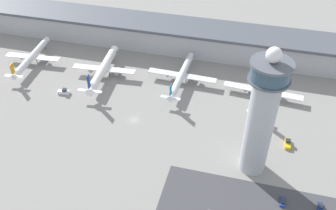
{
  "coord_description": "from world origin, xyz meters",
  "views": [
    {
      "loc": [
        48.8,
        -123.29,
        114.47
      ],
      "look_at": [
        14.81,
        6.06,
        7.26
      ],
      "focal_mm": 40.0,
      "sensor_mm": 36.0,
      "label": 1
    }
  ],
  "objects_px": {
    "airplane_gate_alpha": "(32,57)",
    "airplane_gate_bravo": "(103,69)",
    "airplane_gate_charlie": "(181,76)",
    "car_green_van": "(283,201)",
    "car_yellow_taxi": "(320,207)",
    "service_truck_catering": "(64,92)",
    "service_truck_baggage": "(288,143)",
    "control_tower": "(262,114)",
    "airplane_gate_delta": "(263,91)"
  },
  "relations": [
    {
      "from": "airplane_gate_bravo",
      "to": "airplane_gate_charlie",
      "type": "relative_size",
      "value": 1.02
    },
    {
      "from": "airplane_gate_bravo",
      "to": "airplane_gate_delta",
      "type": "xyz_separation_m",
      "value": [
        83.75,
        2.98,
        -1.03
      ]
    },
    {
      "from": "car_green_van",
      "to": "car_yellow_taxi",
      "type": "xyz_separation_m",
      "value": [
        13.32,
        0.92,
        -0.02
      ]
    },
    {
      "from": "airplane_gate_alpha",
      "to": "airplane_gate_delta",
      "type": "bearing_deg",
      "value": 0.57
    },
    {
      "from": "airplane_gate_bravo",
      "to": "service_truck_baggage",
      "type": "distance_m",
      "value": 101.04
    },
    {
      "from": "airplane_gate_charlie",
      "to": "service_truck_catering",
      "type": "relative_size",
      "value": 7.0
    },
    {
      "from": "airplane_gate_alpha",
      "to": "airplane_gate_bravo",
      "type": "bearing_deg",
      "value": -2.22
    },
    {
      "from": "service_truck_catering",
      "to": "car_green_van",
      "type": "relative_size",
      "value": 1.26
    },
    {
      "from": "service_truck_catering",
      "to": "service_truck_baggage",
      "type": "height_order",
      "value": "service_truck_catering"
    },
    {
      "from": "car_green_van",
      "to": "car_yellow_taxi",
      "type": "bearing_deg",
      "value": 3.94
    },
    {
      "from": "control_tower",
      "to": "airplane_gate_bravo",
      "type": "bearing_deg",
      "value": 151.25
    },
    {
      "from": "airplane_gate_alpha",
      "to": "airplane_gate_charlie",
      "type": "xyz_separation_m",
      "value": [
        85.55,
        3.29,
        0.05
      ]
    },
    {
      "from": "airplane_gate_alpha",
      "to": "airplane_gate_bravo",
      "type": "xyz_separation_m",
      "value": [
        43.77,
        -1.7,
        0.39
      ]
    },
    {
      "from": "airplane_gate_alpha",
      "to": "car_yellow_taxi",
      "type": "relative_size",
      "value": 9.4
    },
    {
      "from": "car_yellow_taxi",
      "to": "car_green_van",
      "type": "bearing_deg",
      "value": -176.06
    },
    {
      "from": "airplane_gate_delta",
      "to": "car_yellow_taxi",
      "type": "xyz_separation_m",
      "value": [
        24.93,
        -62.22,
        -3.11
      ]
    },
    {
      "from": "car_green_van",
      "to": "control_tower",
      "type": "bearing_deg",
      "value": 130.54
    },
    {
      "from": "airplane_gate_alpha",
      "to": "airplane_gate_charlie",
      "type": "height_order",
      "value": "airplane_gate_charlie"
    },
    {
      "from": "airplane_gate_bravo",
      "to": "service_truck_baggage",
      "type": "relative_size",
      "value": 7.0
    },
    {
      "from": "control_tower",
      "to": "car_green_van",
      "type": "bearing_deg",
      "value": -49.46
    },
    {
      "from": "airplane_gate_delta",
      "to": "car_green_van",
      "type": "xyz_separation_m",
      "value": [
        11.61,
        -63.14,
        -3.09
      ]
    },
    {
      "from": "control_tower",
      "to": "service_truck_baggage",
      "type": "bearing_deg",
      "value": 49.67
    },
    {
      "from": "control_tower",
      "to": "service_truck_catering",
      "type": "height_order",
      "value": "control_tower"
    },
    {
      "from": "service_truck_baggage",
      "to": "control_tower",
      "type": "bearing_deg",
      "value": -130.33
    },
    {
      "from": "airplane_gate_charlie",
      "to": "service_truck_catering",
      "type": "height_order",
      "value": "airplane_gate_charlie"
    },
    {
      "from": "control_tower",
      "to": "car_yellow_taxi",
      "type": "relative_size",
      "value": 12.44
    },
    {
      "from": "service_truck_baggage",
      "to": "car_yellow_taxi",
      "type": "bearing_deg",
      "value": -68.56
    },
    {
      "from": "service_truck_catering",
      "to": "car_green_van",
      "type": "distance_m",
      "value": 116.43
    },
    {
      "from": "car_green_van",
      "to": "airplane_gate_bravo",
      "type": "bearing_deg",
      "value": 147.75
    },
    {
      "from": "car_green_van",
      "to": "car_yellow_taxi",
      "type": "relative_size",
      "value": 1.08
    },
    {
      "from": "airplane_gate_charlie",
      "to": "service_truck_baggage",
      "type": "height_order",
      "value": "airplane_gate_charlie"
    },
    {
      "from": "car_green_van",
      "to": "airplane_gate_alpha",
      "type": "bearing_deg",
      "value": 156.03
    },
    {
      "from": "airplane_gate_alpha",
      "to": "airplane_gate_delta",
      "type": "distance_m",
      "value": 127.53
    },
    {
      "from": "car_yellow_taxi",
      "to": "control_tower",
      "type": "bearing_deg",
      "value": 151.9
    },
    {
      "from": "control_tower",
      "to": "airplane_gate_charlie",
      "type": "height_order",
      "value": "control_tower"
    },
    {
      "from": "car_green_van",
      "to": "car_yellow_taxi",
      "type": "distance_m",
      "value": 13.35
    },
    {
      "from": "airplane_gate_charlie",
      "to": "control_tower",
      "type": "bearing_deg",
      "value": -50.9
    },
    {
      "from": "control_tower",
      "to": "airplane_gate_charlie",
      "type": "bearing_deg",
      "value": 129.1
    },
    {
      "from": "control_tower",
      "to": "car_green_van",
      "type": "height_order",
      "value": "control_tower"
    },
    {
      "from": "control_tower",
      "to": "airplane_gate_charlie",
      "type": "xyz_separation_m",
      "value": [
        -40.94,
        50.37,
        -23.32
      ]
    },
    {
      "from": "airplane_gate_alpha",
      "to": "airplane_gate_charlie",
      "type": "relative_size",
      "value": 0.98
    },
    {
      "from": "service_truck_baggage",
      "to": "car_green_van",
      "type": "height_order",
      "value": "service_truck_baggage"
    },
    {
      "from": "airplane_gate_charlie",
      "to": "car_green_van",
      "type": "relative_size",
      "value": 8.83
    },
    {
      "from": "airplane_gate_bravo",
      "to": "car_yellow_taxi",
      "type": "xyz_separation_m",
      "value": [
        108.68,
        -59.25,
        -4.14
      ]
    },
    {
      "from": "service_truck_catering",
      "to": "car_green_van",
      "type": "bearing_deg",
      "value": -20.38
    },
    {
      "from": "airplane_gate_charlie",
      "to": "car_yellow_taxi",
      "type": "bearing_deg",
      "value": -43.83
    },
    {
      "from": "airplane_gate_bravo",
      "to": "airplane_gate_delta",
      "type": "bearing_deg",
      "value": 2.04
    },
    {
      "from": "airplane_gate_alpha",
      "to": "service_truck_catering",
      "type": "distance_m",
      "value": 36.95
    },
    {
      "from": "airplane_gate_charlie",
      "to": "car_green_van",
      "type": "xyz_separation_m",
      "value": [
        53.58,
        -65.15,
        -3.78
      ]
    },
    {
      "from": "service_truck_baggage",
      "to": "car_green_van",
      "type": "bearing_deg",
      "value": -92.54
    }
  ]
}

